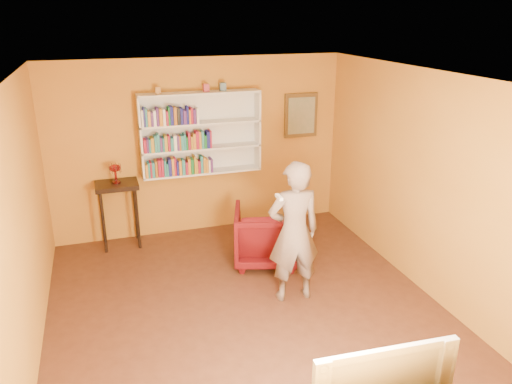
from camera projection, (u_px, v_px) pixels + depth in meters
room_shell at (247, 232)px, 5.52m from camera, size 5.30×5.80×2.88m
bookshelf at (200, 133)px, 7.48m from camera, size 1.80×0.29×1.23m
books_row_lower at (179, 167)px, 7.44m from camera, size 1.00×0.19×0.27m
books_row_middle at (179, 142)px, 7.32m from camera, size 1.00×0.19×0.26m
books_row_upper at (169, 117)px, 7.15m from camera, size 0.82×0.19×0.27m
ornament_left at (158, 90)px, 7.03m from camera, size 0.07×0.07×0.10m
ornament_centre at (206, 88)px, 7.22m from camera, size 0.08×0.08×0.11m
ornament_right at (223, 87)px, 7.29m from camera, size 0.09×0.09×0.12m
framed_painting at (301, 115)px, 7.94m from camera, size 0.55×0.05×0.70m
console_table at (118, 194)px, 7.24m from camera, size 0.60×0.46×0.99m
ruby_lustre at (115, 170)px, 7.11m from camera, size 0.17×0.17×0.28m
armchair at (266, 235)px, 6.90m from camera, size 1.08×1.09×0.80m
person at (294, 232)px, 5.86m from camera, size 0.65×0.45×1.74m
game_remote at (279, 197)px, 5.34m from camera, size 0.04×0.15×0.04m
television at (377, 375)px, 3.68m from camera, size 1.11×0.21×0.63m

